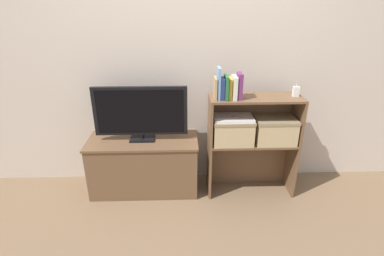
% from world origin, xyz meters
% --- Properties ---
extents(ground_plane, '(16.00, 16.00, 0.00)m').
position_xyz_m(ground_plane, '(0.00, 0.00, 0.00)').
color(ground_plane, brown).
extents(wall_back, '(10.00, 0.05, 2.40)m').
position_xyz_m(wall_back, '(0.00, 0.45, 1.20)').
color(wall_back, beige).
rests_on(wall_back, ground_plane).
extents(tv_stand, '(0.99, 0.43, 0.52)m').
position_xyz_m(tv_stand, '(-0.45, 0.21, 0.26)').
color(tv_stand, brown).
rests_on(tv_stand, ground_plane).
extents(tv, '(0.81, 0.14, 0.49)m').
position_xyz_m(tv, '(-0.45, 0.20, 0.78)').
color(tv, black).
rests_on(tv, tv_stand).
extents(bookshelf_lower_tier, '(0.78, 0.29, 0.52)m').
position_xyz_m(bookshelf_lower_tier, '(0.54, 0.20, 0.32)').
color(bookshelf_lower_tier, brown).
rests_on(bookshelf_lower_tier, ground_plane).
extents(bookshelf_upper_tier, '(0.78, 0.29, 0.41)m').
position_xyz_m(bookshelf_upper_tier, '(0.54, 0.20, 0.78)').
color(bookshelf_upper_tier, brown).
rests_on(bookshelf_upper_tier, bookshelf_lower_tier).
extents(book_tan, '(0.02, 0.13, 0.18)m').
position_xyz_m(book_tan, '(0.19, 0.10, 1.02)').
color(book_tan, tan).
rests_on(book_tan, bookshelf_upper_tier).
extents(book_skyblue, '(0.02, 0.12, 0.26)m').
position_xyz_m(book_skyblue, '(0.21, 0.10, 1.06)').
color(book_skyblue, '#709ECC').
rests_on(book_skyblue, bookshelf_upper_tier).
extents(book_navy, '(0.03, 0.12, 0.17)m').
position_xyz_m(book_navy, '(0.24, 0.10, 1.02)').
color(book_navy, navy).
rests_on(book_navy, bookshelf_upper_tier).
extents(book_forest, '(0.02, 0.16, 0.19)m').
position_xyz_m(book_forest, '(0.28, 0.10, 1.03)').
color(book_forest, '#286638').
rests_on(book_forest, bookshelf_upper_tier).
extents(book_mustard, '(0.02, 0.12, 0.17)m').
position_xyz_m(book_mustard, '(0.31, 0.10, 1.02)').
color(book_mustard, gold).
rests_on(book_mustard, bookshelf_upper_tier).
extents(book_ivory, '(0.04, 0.14, 0.19)m').
position_xyz_m(book_ivory, '(0.34, 0.10, 1.02)').
color(book_ivory, silver).
rests_on(book_ivory, bookshelf_upper_tier).
extents(book_plum, '(0.04, 0.12, 0.21)m').
position_xyz_m(book_plum, '(0.38, 0.10, 1.04)').
color(book_plum, '#6B2D66').
rests_on(book_plum, bookshelf_upper_tier).
extents(baby_monitor, '(0.05, 0.03, 0.12)m').
position_xyz_m(baby_monitor, '(0.87, 0.14, 0.97)').
color(baby_monitor, white).
rests_on(baby_monitor, bookshelf_upper_tier).
extents(storage_basket_left, '(0.35, 0.26, 0.22)m').
position_xyz_m(storage_basket_left, '(0.35, 0.13, 0.64)').
color(storage_basket_left, tan).
rests_on(storage_basket_left, bookshelf_lower_tier).
extents(storage_basket_right, '(0.35, 0.26, 0.22)m').
position_xyz_m(storage_basket_right, '(0.73, 0.13, 0.64)').
color(storage_basket_right, tan).
rests_on(storage_basket_right, bookshelf_lower_tier).
extents(laptop, '(0.34, 0.22, 0.02)m').
position_xyz_m(laptop, '(0.35, 0.13, 0.75)').
color(laptop, white).
rests_on(laptop, storage_basket_left).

